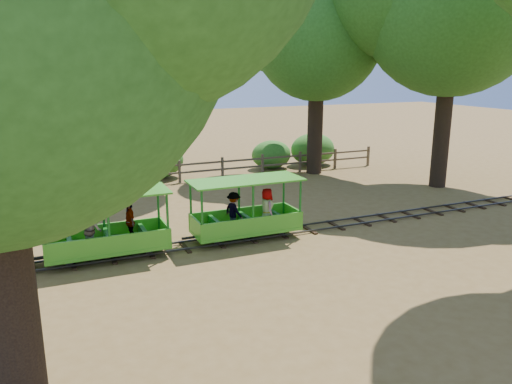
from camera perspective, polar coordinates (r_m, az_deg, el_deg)
name	(u,v)px	position (r m, az deg, el deg)	size (l,w,h in m)	color
ground	(280,234)	(15.39, 2.73, -4.82)	(90.00, 90.00, 0.00)	olive
track	(280,232)	(15.37, 2.73, -4.58)	(22.00, 1.00, 0.10)	#3F3D3A
carriage_front	(107,232)	(13.77, -16.66, -4.44)	(3.31, 1.35, 1.72)	green
carriage_rear	(247,215)	(14.69, -1.03, -2.62)	(3.31, 1.35, 1.72)	green
oak_ne	(316,28)	(23.89, 6.93, 18.13)	(7.47, 6.58, 9.39)	#2D2116
fence	(201,168)	(22.46, -6.27, 2.73)	(18.10, 0.10, 1.00)	brown
shrub_west	(23,173)	(22.77, -25.04, 2.01)	(2.11, 1.63, 1.46)	#2D6B1E
shrub_mid_w	(157,160)	(23.22, -11.30, 3.61)	(2.47, 1.90, 1.71)	#2D6B1E
shrub_mid_e	(271,155)	(25.07, 1.76, 4.30)	(2.04, 1.57, 1.41)	#2D6B1E
shrub_east	(313,149)	(26.14, 6.50, 4.88)	(2.38, 1.83, 1.65)	#2D6B1E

